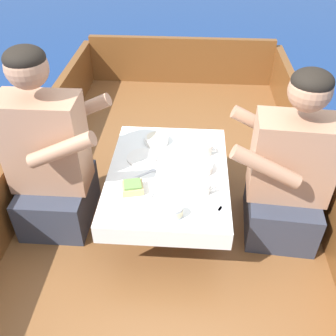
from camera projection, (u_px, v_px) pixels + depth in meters
ground_plane at (169, 241)px, 2.42m from camera, size 60.00×60.00×0.00m
boat_deck at (169, 226)px, 2.34m from camera, size 1.82×3.62×0.28m
gunwale_port at (18, 180)px, 2.18m from camera, size 0.06×3.62×0.37m
gunwale_starboard at (326, 194)px, 2.09m from camera, size 0.06×3.62×0.37m
bow_coaming at (181, 60)px, 3.51m from camera, size 1.70×0.06×0.43m
cockpit_table at (168, 176)px, 2.01m from camera, size 0.63×0.86×0.35m
person_port at (50, 161)px, 1.96m from camera, size 0.52×0.44×1.02m
person_starboard at (287, 175)px, 1.92m from camera, size 0.54×0.47×0.95m
plate_sandwich at (133, 191)px, 1.85m from camera, size 0.21×0.21×0.01m
plate_bread at (142, 158)px, 2.07m from camera, size 0.17×0.17×0.01m
sandwich at (133, 187)px, 1.84m from camera, size 0.12×0.11×0.05m
bowl_port_near at (199, 167)px, 1.98m from camera, size 0.14×0.14×0.04m
bowl_starboard_near at (156, 139)px, 2.18m from camera, size 0.14×0.14×0.04m
coffee_cup_port at (203, 188)px, 1.83m from camera, size 0.10×0.07×0.05m
coffee_cup_starboard at (206, 149)px, 2.09m from camera, size 0.10×0.07×0.06m
tin_can at (176, 212)px, 1.71m from camera, size 0.07×0.07×0.05m
utensil_spoon_port at (146, 173)px, 1.97m from camera, size 0.15×0.11×0.01m
utensil_knife_starboard at (171, 203)px, 1.79m from camera, size 0.05×0.17×0.00m
utensil_fork_port at (215, 215)px, 1.73m from camera, size 0.09×0.16×0.00m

